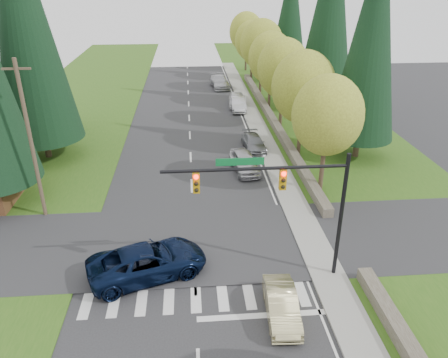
{
  "coord_description": "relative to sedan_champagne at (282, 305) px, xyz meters",
  "views": [
    {
      "loc": [
        -0.02,
        -13.37,
        14.31
      ],
      "look_at": [
        1.98,
        10.62,
        2.8
      ],
      "focal_mm": 35.0,
      "sensor_mm": 36.0,
      "label": 1
    }
  ],
  "objects": [
    {
      "name": "traffic_signal",
      "position": [
        0.51,
        2.77,
        4.35
      ],
      "size": [
        8.7,
        0.37,
        6.8
      ],
      "color": "black",
      "rests_on": "ground"
    },
    {
      "name": "ground",
      "position": [
        -3.86,
        -1.72,
        -0.64
      ],
      "size": [
        120.0,
        120.0,
        0.0
      ],
      "primitive_type": "plane",
      "color": "#28282B",
      "rests_on": "ground"
    },
    {
      "name": "conifer_e_a",
      "position": [
        10.14,
        18.28,
        9.15
      ],
      "size": [
        5.44,
        5.44,
        17.8
      ],
      "color": "#38281C",
      "rests_on": "ground"
    },
    {
      "name": "decid_tree_2",
      "position": [
        5.24,
        26.28,
        5.29
      ],
      "size": [
        5.0,
        5.0,
        8.82
      ],
      "color": "#38281C",
      "rests_on": "ground"
    },
    {
      "name": "conifer_e_c",
      "position": [
        10.14,
        46.28,
        8.65
      ],
      "size": [
        5.1,
        5.1,
        16.8
      ],
      "color": "#38281C",
      "rests_on": "ground"
    },
    {
      "name": "decid_tree_4",
      "position": [
        5.44,
        40.28,
        5.42
      ],
      "size": [
        5.4,
        5.4,
        9.18
      ],
      "color": "#38281C",
      "rests_on": "ground"
    },
    {
      "name": "sidewalk_east",
      "position": [
        3.04,
        20.28,
        -0.57
      ],
      "size": [
        1.8,
        80.0,
        0.13
      ],
      "primitive_type": "cube",
      "color": "gray",
      "rests_on": "ground"
    },
    {
      "name": "decid_tree_1",
      "position": [
        5.44,
        19.28,
        5.16
      ],
      "size": [
        5.2,
        5.2,
        8.8
      ],
      "color": "#38281C",
      "rests_on": "ground"
    },
    {
      "name": "parked_car_e",
      "position": [
        0.44,
        43.47,
        0.15
      ],
      "size": [
        2.73,
        5.63,
        1.58
      ],
      "primitive_type": "imported",
      "rotation": [
        0.0,
        0.0,
        0.1
      ],
      "color": "#AEAFB3",
      "rests_on": "ground"
    },
    {
      "name": "utility_pole",
      "position": [
        -13.36,
        10.28,
        4.5
      ],
      "size": [
        1.6,
        0.24,
        10.0
      ],
      "color": "#473828",
      "rests_on": "ground"
    },
    {
      "name": "sedan_champagne",
      "position": [
        0.0,
        0.0,
        0.0
      ],
      "size": [
        1.54,
        3.94,
        1.28
      ],
      "primitive_type": "imported",
      "rotation": [
        0.0,
        0.0,
        -0.05
      ],
      "color": "tan",
      "rests_on": "ground"
    },
    {
      "name": "grass_west",
      "position": [
        -16.86,
        18.28,
        -0.61
      ],
      "size": [
        14.0,
        110.0,
        0.06
      ],
      "primitive_type": "cube",
      "color": "#2E5717",
      "rests_on": "ground"
    },
    {
      "name": "cross_street",
      "position": [
        -3.86,
        6.28,
        -0.64
      ],
      "size": [
        120.0,
        8.0,
        0.1
      ],
      "primitive_type": "cube",
      "color": "#28282B",
      "rests_on": "ground"
    },
    {
      "name": "grass_east",
      "position": [
        9.14,
        18.28,
        -0.61
      ],
      "size": [
        14.0,
        110.0,
        0.06
      ],
      "primitive_type": "cube",
      "color": "#2E5717",
      "rests_on": "ground"
    },
    {
      "name": "curb_east",
      "position": [
        2.19,
        20.28,
        -0.57
      ],
      "size": [
        0.2,
        80.0,
        0.13
      ],
      "primitive_type": "cube",
      "color": "gray",
      "rests_on": "ground"
    },
    {
      "name": "decid_tree_0",
      "position": [
        5.34,
        12.28,
        4.96
      ],
      "size": [
        4.8,
        4.8,
        8.37
      ],
      "color": "#38281C",
      "rests_on": "ground"
    },
    {
      "name": "stone_wall_north",
      "position": [
        4.74,
        28.28,
        -0.29
      ],
      "size": [
        0.7,
        40.0,
        0.7
      ],
      "primitive_type": "cube",
      "color": "#4C4438",
      "rests_on": "ground"
    },
    {
      "name": "parked_car_d",
      "position": [
        1.74,
        34.44,
        0.13
      ],
      "size": [
        2.22,
        4.64,
        1.53
      ],
      "primitive_type": "imported",
      "rotation": [
        0.0,
        0.0,
        -0.09
      ],
      "color": "silver",
      "rests_on": "ground"
    },
    {
      "name": "decid_tree_6",
      "position": [
        5.34,
        54.28,
        5.22
      ],
      "size": [
        5.2,
        5.2,
        8.86
      ],
      "color": "#38281C",
      "rests_on": "ground"
    },
    {
      "name": "parked_car_a",
      "position": [
        0.34,
        16.12,
        0.12
      ],
      "size": [
        2.35,
        4.66,
        1.52
      ],
      "primitive_type": "imported",
      "rotation": [
        0.0,
        0.0,
        0.13
      ],
      "color": "#B5B5BA",
      "rests_on": "ground"
    },
    {
      "name": "conifer_e_b",
      "position": [
        11.14,
        32.28,
        10.15
      ],
      "size": [
        6.12,
        6.12,
        19.8
      ],
      "color": "#38281C",
      "rests_on": "ground"
    },
    {
      "name": "conifer_w_e",
      "position": [
        -17.86,
        26.28,
        9.65
      ],
      "size": [
        5.78,
        5.78,
        18.8
      ],
      "color": "#38281C",
      "rests_on": "ground"
    },
    {
      "name": "parked_car_c",
      "position": [
        1.74,
        32.67,
        0.1
      ],
      "size": [
        1.76,
        4.57,
        1.48
      ],
      "primitive_type": "imported",
      "rotation": [
        0.0,
        0.0,
        -0.04
      ],
      "color": "#B3B2B7",
      "rests_on": "ground"
    },
    {
      "name": "parked_car_b",
      "position": [
        1.74,
        20.63,
        -0.03
      ],
      "size": [
        1.97,
        4.32,
        1.23
      ],
      "primitive_type": "imported",
      "rotation": [
        0.0,
        0.0,
        0.06
      ],
      "color": "slate",
      "rests_on": "ground"
    },
    {
      "name": "decid_tree_3",
      "position": [
        5.34,
        33.28,
        5.03
      ],
      "size": [
        5.0,
        5.0,
        8.55
      ],
      "color": "#38281C",
      "rests_on": "ground"
    },
    {
      "name": "conifer_w_c",
      "position": [
        -15.86,
        20.28,
        10.65
      ],
      "size": [
        6.46,
        6.46,
        20.8
      ],
      "color": "#38281C",
      "rests_on": "ground"
    },
    {
      "name": "decid_tree_5",
      "position": [
        5.24,
        47.28,
        4.89
      ],
      "size": [
        4.8,
        4.8,
        8.3
      ],
      "color": "#38281C",
      "rests_on": "ground"
    },
    {
      "name": "suv_navy",
      "position": [
        -6.26,
        3.53,
        0.2
      ],
      "size": [
        6.65,
        4.61,
        1.69
      ],
      "primitive_type": "imported",
      "rotation": [
        0.0,
        0.0,
        1.9
      ],
      "color": "black",
      "rests_on": "ground"
    }
  ]
}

